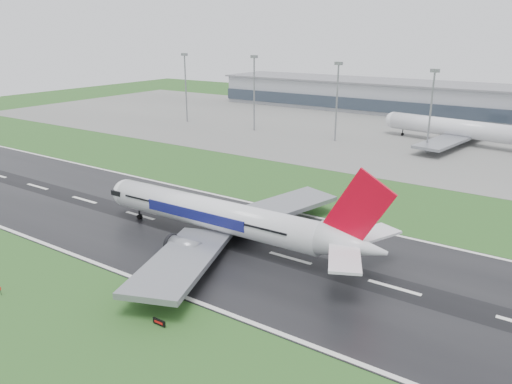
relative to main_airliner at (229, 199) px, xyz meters
The scene contains 11 objects.
ground 11.67m from the main_airliner, behind, with size 520.00×520.00×0.00m, color #224D1C.
runway 11.63m from the main_airliner, behind, with size 400.00×45.00×0.10m, color black.
apron 126.57m from the main_airliner, 93.05° to the left, with size 400.00×130.00×0.08m, color slate.
terminal 186.17m from the main_airliner, 92.07° to the left, with size 240.00×36.00×15.00m, color gray.
main_airliner is the anchor object (origin of this frame).
parked_airliner 123.15m from the main_airliner, 82.53° to the left, with size 63.99×59.58×18.76m, color silver, non-canonical shape.
runway_sign 31.38m from the main_airliner, 73.11° to the right, with size 2.30×0.26×1.04m, color black, non-canonical shape.
floodmast_0 142.91m from the main_airliner, 134.97° to the left, with size 0.64×0.64×30.03m, color gray.
floodmast_1 119.08m from the main_airliner, 121.85° to the left, with size 0.64×0.64×30.10m, color gray.
floodmast_2 104.16m from the main_airliner, 103.81° to the left, with size 0.64×0.64×28.67m, color gray.
floodmast_3 101.64m from the main_airliner, 84.22° to the left, with size 0.64×0.64×27.50m, color gray.
Camera 1 is at (61.59, -73.19, 40.58)m, focal length 34.57 mm.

